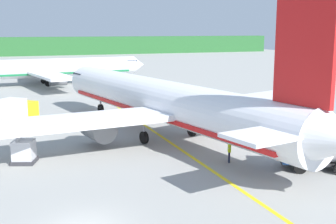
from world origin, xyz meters
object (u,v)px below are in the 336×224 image
Objects in this scene: airliner_mid_apron at (49,68)px; service_truck_baggage at (321,151)px; crew_loader_left at (229,150)px; service_truck_fuel at (10,112)px; cargo_container_near at (24,152)px; airliner_foreground at (163,102)px.

airliner_mid_apron is 58.71m from service_truck_baggage.
airliner_mid_apron is 53.98m from crew_loader_left.
cargo_container_near is at bearing -86.95° from service_truck_fuel.
service_truck_baggage is 2.90× the size of cargo_container_near.
crew_loader_left is at bearing 144.80° from service_truck_baggage.
airliner_mid_apron is 48.51m from cargo_container_near.
airliner_foreground is at bearing -82.39° from airliner_mid_apron.
airliner_foreground reaches higher than cargo_container_near.
service_truck_fuel reaches higher than service_truck_baggage.
airliner_mid_apron is 16.99× the size of cargo_container_near.
airliner_foreground is at bearing 102.66° from crew_loader_left.
service_truck_baggage is at bearing -47.04° from service_truck_fuel.
service_truck_baggage is at bearing -24.58° from cargo_container_near.
crew_loader_left is (14.62, -5.35, 0.11)m from cargo_container_near.
cargo_container_near reaches higher than crew_loader_left.
airliner_mid_apron is at bearing 97.61° from airliner_foreground.
service_truck_fuel reaches higher than crew_loader_left.
service_truck_baggage is 6.60m from crew_loader_left.
airliner_mid_apron is at bearing 98.48° from crew_loader_left.
service_truck_fuel reaches higher than cargo_container_near.
service_truck_fuel is at bearing 129.73° from crew_loader_left.
crew_loader_left is at bearing -77.34° from airliner_foreground.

